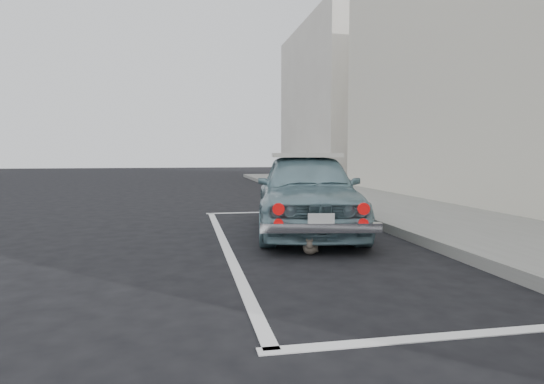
# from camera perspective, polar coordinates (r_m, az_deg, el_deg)

# --- Properties ---
(ground) EXTENTS (80.00, 80.00, 0.00)m
(ground) POSITION_cam_1_polar(r_m,az_deg,el_deg) (3.86, 12.23, -14.93)
(ground) COLOR black
(ground) RESTS_ON ground
(sidewalk) EXTENTS (2.80, 40.00, 0.15)m
(sidewalk) POSITION_cam_1_polar(r_m,az_deg,el_deg) (7.18, 29.82, -5.62)
(sidewalk) COLOR slate
(sidewalk) RESTS_ON ground
(building_far) EXTENTS (3.50, 10.00, 8.00)m
(building_far) POSITION_cam_1_polar(r_m,az_deg,el_deg) (24.75, 7.67, 11.06)
(building_far) COLOR beige
(building_far) RESTS_ON ground
(pline_rear) EXTENTS (3.00, 0.12, 0.01)m
(pline_rear) POSITION_cam_1_polar(r_m,az_deg,el_deg) (3.68, 22.93, -16.18)
(pline_rear) COLOR silver
(pline_rear) RESTS_ON ground
(pline_front) EXTENTS (3.00, 0.12, 0.01)m
(pline_front) POSITION_cam_1_polar(r_m,az_deg,el_deg) (10.11, 0.29, -2.52)
(pline_front) COLOR silver
(pline_front) RESTS_ON ground
(pline_side) EXTENTS (0.12, 7.00, 0.01)m
(pline_side) POSITION_cam_1_polar(r_m,az_deg,el_deg) (6.49, -5.89, -6.70)
(pline_side) COLOR silver
(pline_side) RESTS_ON ground
(retro_coupe) EXTENTS (2.25, 4.18, 1.35)m
(retro_coupe) POSITION_cam_1_polar(r_m,az_deg,el_deg) (7.56, 4.35, 0.15)
(retro_coupe) COLOR #6E919B
(retro_coupe) RESTS_ON ground
(cat) EXTENTS (0.30, 0.41, 0.24)m
(cat) POSITION_cam_1_polar(r_m,az_deg,el_deg) (5.91, 4.84, -6.79)
(cat) COLOR brown
(cat) RESTS_ON ground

